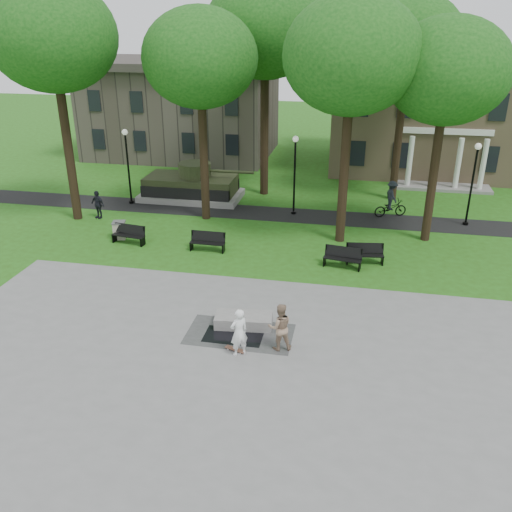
{
  "coord_description": "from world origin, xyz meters",
  "views": [
    {
      "loc": [
        4.29,
        -18.79,
        11.0
      ],
      "look_at": [
        0.1,
        2.48,
        1.4
      ],
      "focal_mm": 38.0,
      "sensor_mm": 36.0,
      "label": 1
    }
  ],
  "objects_px": {
    "skateboarder": "(239,332)",
    "park_bench_0": "(129,234)",
    "concrete_block": "(244,320)",
    "cyclist": "(391,202)",
    "friend_watching": "(280,327)",
    "trash_bin": "(119,230)"
  },
  "relations": [
    {
      "from": "skateboarder",
      "to": "park_bench_0",
      "type": "bearing_deg",
      "value": -88.5
    },
    {
      "from": "friend_watching",
      "to": "skateboarder",
      "type": "bearing_deg",
      "value": 7.69
    },
    {
      "from": "park_bench_0",
      "to": "concrete_block",
      "type": "bearing_deg",
      "value": -33.69
    },
    {
      "from": "park_bench_0",
      "to": "trash_bin",
      "type": "xyz_separation_m",
      "value": [
        -0.76,
        0.51,
        -0.04
      ]
    },
    {
      "from": "skateboarder",
      "to": "friend_watching",
      "type": "height_order",
      "value": "skateboarder"
    },
    {
      "from": "friend_watching",
      "to": "park_bench_0",
      "type": "bearing_deg",
      "value": -60.05
    },
    {
      "from": "friend_watching",
      "to": "park_bench_0",
      "type": "height_order",
      "value": "friend_watching"
    },
    {
      "from": "park_bench_0",
      "to": "cyclist",
      "type": "bearing_deg",
      "value": 35.64
    },
    {
      "from": "skateboarder",
      "to": "cyclist",
      "type": "bearing_deg",
      "value": -149.61
    },
    {
      "from": "cyclist",
      "to": "trash_bin",
      "type": "xyz_separation_m",
      "value": [
        -14.44,
        -6.46,
        -0.41
      ]
    },
    {
      "from": "concrete_block",
      "to": "cyclist",
      "type": "height_order",
      "value": "cyclist"
    },
    {
      "from": "concrete_block",
      "to": "cyclist",
      "type": "relative_size",
      "value": 1.01
    },
    {
      "from": "trash_bin",
      "to": "cyclist",
      "type": "bearing_deg",
      "value": 24.09
    },
    {
      "from": "friend_watching",
      "to": "trash_bin",
      "type": "xyz_separation_m",
      "value": [
        -10.12,
        8.88,
        -0.43
      ]
    },
    {
      "from": "park_bench_0",
      "to": "trash_bin",
      "type": "distance_m",
      "value": 0.92
    },
    {
      "from": "concrete_block",
      "to": "skateboarder",
      "type": "xyz_separation_m",
      "value": [
        0.26,
        -1.96,
        0.68
      ]
    },
    {
      "from": "concrete_block",
      "to": "trash_bin",
      "type": "relative_size",
      "value": 2.29
    },
    {
      "from": "cyclist",
      "to": "friend_watching",
      "type": "bearing_deg",
      "value": 141.95
    },
    {
      "from": "concrete_block",
      "to": "cyclist",
      "type": "xyz_separation_m",
      "value": [
        5.93,
        14.03,
        0.65
      ]
    },
    {
      "from": "concrete_block",
      "to": "park_bench_0",
      "type": "height_order",
      "value": "park_bench_0"
    },
    {
      "from": "skateboarder",
      "to": "friend_watching",
      "type": "relative_size",
      "value": 1.01
    },
    {
      "from": "skateboarder",
      "to": "trash_bin",
      "type": "xyz_separation_m",
      "value": [
        -8.78,
        9.53,
        -0.44
      ]
    }
  ]
}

